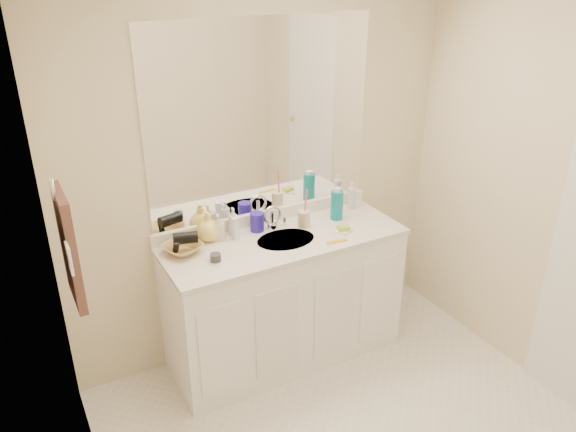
# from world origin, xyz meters

# --- Properties ---
(wall_back) EXTENTS (2.60, 0.02, 2.40)m
(wall_back) POSITION_xyz_m (0.00, 1.30, 1.20)
(wall_back) COLOR beige
(wall_back) RESTS_ON floor
(wall_left) EXTENTS (0.02, 2.60, 2.40)m
(wall_left) POSITION_xyz_m (-1.30, 0.00, 1.20)
(wall_left) COLOR beige
(wall_left) RESTS_ON floor
(vanity_cabinet) EXTENTS (1.50, 0.55, 0.85)m
(vanity_cabinet) POSITION_xyz_m (0.00, 1.02, 0.42)
(vanity_cabinet) COLOR white
(vanity_cabinet) RESTS_ON floor
(countertop) EXTENTS (1.52, 0.57, 0.03)m
(countertop) POSITION_xyz_m (0.00, 1.02, 0.86)
(countertop) COLOR silver
(countertop) RESTS_ON vanity_cabinet
(backsplash) EXTENTS (1.52, 0.03, 0.08)m
(backsplash) POSITION_xyz_m (0.00, 1.29, 0.92)
(backsplash) COLOR white
(backsplash) RESTS_ON countertop
(sink_basin) EXTENTS (0.37, 0.37, 0.02)m
(sink_basin) POSITION_xyz_m (0.00, 1.00, 0.87)
(sink_basin) COLOR #B5B39F
(sink_basin) RESTS_ON countertop
(faucet) EXTENTS (0.02, 0.02, 0.11)m
(faucet) POSITION_xyz_m (0.00, 1.18, 0.94)
(faucet) COLOR silver
(faucet) RESTS_ON countertop
(mirror) EXTENTS (1.48, 0.01, 1.20)m
(mirror) POSITION_xyz_m (0.00, 1.29, 1.56)
(mirror) COLOR white
(mirror) RESTS_ON wall_back
(blue_mug) EXTENTS (0.10, 0.10, 0.12)m
(blue_mug) POSITION_xyz_m (-0.10, 1.20, 0.94)
(blue_mug) COLOR #2717A0
(blue_mug) RESTS_ON countertop
(tan_cup) EXTENTS (0.10, 0.10, 0.11)m
(tan_cup) POSITION_xyz_m (0.19, 1.11, 0.93)
(tan_cup) COLOR beige
(tan_cup) RESTS_ON countertop
(toothbrush) EXTENTS (0.02, 0.04, 0.22)m
(toothbrush) POSITION_xyz_m (0.20, 1.11, 1.03)
(toothbrush) COLOR #FF4380
(toothbrush) RESTS_ON tan_cup
(mouthwash_bottle) EXTENTS (0.09, 0.09, 0.19)m
(mouthwash_bottle) POSITION_xyz_m (0.44, 1.11, 0.98)
(mouthwash_bottle) COLOR #0B7884
(mouthwash_bottle) RESTS_ON countertop
(clear_pump_bottle) EXTENTS (0.07, 0.07, 0.15)m
(clear_pump_bottle) POSITION_xyz_m (0.62, 1.20, 0.95)
(clear_pump_bottle) COLOR silver
(clear_pump_bottle) RESTS_ON countertop
(soap_dish) EXTENTS (0.13, 0.11, 0.01)m
(soap_dish) POSITION_xyz_m (0.37, 0.92, 0.89)
(soap_dish) COLOR white
(soap_dish) RESTS_ON countertop
(green_soap) EXTENTS (0.09, 0.07, 0.03)m
(green_soap) POSITION_xyz_m (0.37, 0.92, 0.90)
(green_soap) COLOR #99BC2D
(green_soap) RESTS_ON soap_dish
(orange_comb) EXTENTS (0.14, 0.04, 0.01)m
(orange_comb) POSITION_xyz_m (0.26, 0.83, 0.88)
(orange_comb) COLOR gold
(orange_comb) RESTS_ON countertop
(dark_jar) EXTENTS (0.08, 0.08, 0.04)m
(dark_jar) POSITION_xyz_m (-0.48, 0.96, 0.90)
(dark_jar) COLOR #35333A
(dark_jar) RESTS_ON countertop
(extra_white_bottle) EXTENTS (0.05, 0.05, 0.14)m
(extra_white_bottle) POSITION_xyz_m (-0.27, 1.16, 0.95)
(extra_white_bottle) COLOR silver
(extra_white_bottle) RESTS_ON countertop
(soap_bottle_white) EXTENTS (0.08, 0.08, 0.17)m
(soap_bottle_white) POSITION_xyz_m (-0.25, 1.23, 0.97)
(soap_bottle_white) COLOR white
(soap_bottle_white) RESTS_ON countertop
(soap_bottle_cream) EXTENTS (0.10, 0.10, 0.16)m
(soap_bottle_cream) POSITION_xyz_m (-0.36, 1.21, 0.96)
(soap_bottle_cream) COLOR beige
(soap_bottle_cream) RESTS_ON countertop
(soap_bottle_yellow) EXTENTS (0.15, 0.15, 0.18)m
(soap_bottle_yellow) POSITION_xyz_m (-0.42, 1.23, 0.97)
(soap_bottle_yellow) COLOR #FEE062
(soap_bottle_yellow) RESTS_ON countertop
(wicker_basket) EXTENTS (0.28, 0.28, 0.05)m
(wicker_basket) POSITION_xyz_m (-0.61, 1.15, 0.91)
(wicker_basket) COLOR #B48C48
(wicker_basket) RESTS_ON countertop
(hair_dryer) EXTENTS (0.15, 0.10, 0.07)m
(hair_dryer) POSITION_xyz_m (-0.59, 1.15, 0.97)
(hair_dryer) COLOR black
(hair_dryer) RESTS_ON wicker_basket
(towel_ring) EXTENTS (0.01, 0.11, 0.11)m
(towel_ring) POSITION_xyz_m (-1.27, 0.77, 1.55)
(towel_ring) COLOR silver
(towel_ring) RESTS_ON wall_left
(hand_towel) EXTENTS (0.04, 0.32, 0.55)m
(hand_towel) POSITION_xyz_m (-1.25, 0.77, 1.25)
(hand_towel) COLOR #3F2722
(hand_towel) RESTS_ON towel_ring
(switch_plate) EXTENTS (0.01, 0.08, 0.13)m
(switch_plate) POSITION_xyz_m (-1.27, 0.57, 1.30)
(switch_plate) COLOR white
(switch_plate) RESTS_ON wall_left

